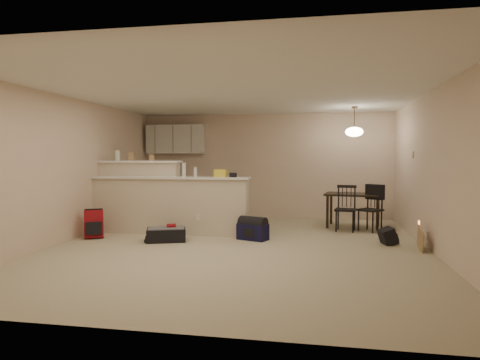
% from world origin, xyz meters
% --- Properties ---
extents(room, '(7.00, 7.02, 2.50)m').
position_xyz_m(room, '(0.00, 0.00, 1.25)').
color(room, '#C0B694').
rests_on(room, ground).
extents(breakfast_bar, '(3.08, 0.58, 1.39)m').
position_xyz_m(breakfast_bar, '(-1.76, 0.98, 0.61)').
color(breakfast_bar, beige).
rests_on(breakfast_bar, ground).
extents(upper_cabinets, '(1.40, 0.34, 0.70)m').
position_xyz_m(upper_cabinets, '(-2.20, 3.32, 1.90)').
color(upper_cabinets, white).
rests_on(upper_cabinets, room).
extents(kitchen_counter, '(1.80, 0.60, 0.90)m').
position_xyz_m(kitchen_counter, '(-2.00, 3.19, 0.45)').
color(kitchen_counter, white).
rests_on(kitchen_counter, ground).
extents(thermostat, '(0.02, 0.12, 0.12)m').
position_xyz_m(thermostat, '(2.98, 1.55, 1.50)').
color(thermostat, beige).
rests_on(thermostat, room).
extents(jar, '(0.10, 0.10, 0.20)m').
position_xyz_m(jar, '(-2.65, 1.12, 1.49)').
color(jar, silver).
rests_on(jar, breakfast_bar).
extents(cereal_box, '(0.10, 0.07, 0.16)m').
position_xyz_m(cereal_box, '(-2.35, 1.12, 1.47)').
color(cereal_box, tan).
rests_on(cereal_box, breakfast_bar).
extents(small_box, '(0.08, 0.06, 0.12)m').
position_xyz_m(small_box, '(-1.93, 1.12, 1.45)').
color(small_box, tan).
rests_on(small_box, breakfast_bar).
extents(bottle_a, '(0.07, 0.07, 0.26)m').
position_xyz_m(bottle_a, '(-1.21, 0.90, 1.22)').
color(bottle_a, silver).
rests_on(bottle_a, breakfast_bar).
extents(bottle_b, '(0.06, 0.06, 0.18)m').
position_xyz_m(bottle_b, '(-0.98, 0.90, 1.18)').
color(bottle_b, silver).
rests_on(bottle_b, breakfast_bar).
extents(bag_lump, '(0.22, 0.18, 0.14)m').
position_xyz_m(bag_lump, '(-0.50, 0.90, 1.16)').
color(bag_lump, tan).
rests_on(bag_lump, breakfast_bar).
extents(pouch, '(0.12, 0.10, 0.08)m').
position_xyz_m(pouch, '(-0.27, 0.90, 1.13)').
color(pouch, tan).
rests_on(pouch, breakfast_bar).
extents(dining_table, '(1.23, 0.92, 0.71)m').
position_xyz_m(dining_table, '(2.00, 2.32, 0.62)').
color(dining_table, black).
rests_on(dining_table, ground).
extents(pendant_lamp, '(0.36, 0.36, 0.62)m').
position_xyz_m(pendant_lamp, '(2.00, 2.32, 1.99)').
color(pendant_lamp, brown).
rests_on(pendant_lamp, room).
extents(dining_chair_near, '(0.45, 0.44, 0.90)m').
position_xyz_m(dining_chair_near, '(1.81, 1.80, 0.45)').
color(dining_chair_near, black).
rests_on(dining_chair_near, ground).
extents(dining_chair_far, '(0.54, 0.54, 0.90)m').
position_xyz_m(dining_chair_far, '(2.29, 1.87, 0.45)').
color(dining_chair_far, black).
rests_on(dining_chair_far, ground).
extents(suitcase, '(0.76, 0.62, 0.22)m').
position_xyz_m(suitcase, '(-1.31, 0.21, 0.11)').
color(suitcase, black).
rests_on(suitcase, ground).
extents(red_backpack, '(0.39, 0.34, 0.50)m').
position_xyz_m(red_backpack, '(-2.70, 0.26, 0.25)').
color(red_backpack, maroon).
rests_on(red_backpack, ground).
extents(navy_duffel, '(0.58, 0.45, 0.28)m').
position_xyz_m(navy_duffel, '(0.15, 0.61, 0.14)').
color(navy_duffel, black).
rests_on(navy_duffel, ground).
extents(black_daypack, '(0.27, 0.34, 0.26)m').
position_xyz_m(black_daypack, '(2.43, 0.61, 0.13)').
color(black_daypack, black).
rests_on(black_daypack, ground).
extents(cardboard_sheet, '(0.04, 0.45, 0.34)m').
position_xyz_m(cardboard_sheet, '(2.85, 0.19, 0.17)').
color(cardboard_sheet, tan).
rests_on(cardboard_sheet, ground).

